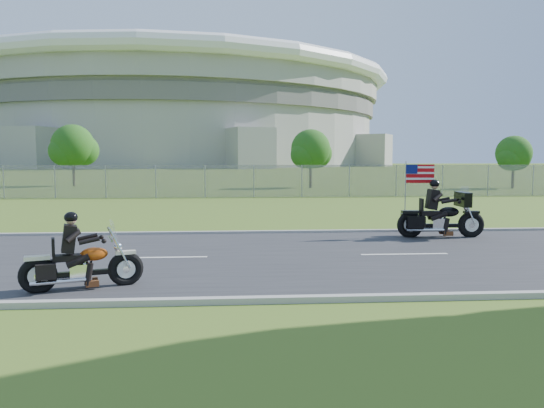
{
  "coord_description": "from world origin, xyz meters",
  "views": [
    {
      "loc": [
        -0.25,
        -12.78,
        2.44
      ],
      "look_at": [
        0.68,
        0.0,
        1.32
      ],
      "focal_mm": 35.0,
      "sensor_mm": 36.0,
      "label": 1
    }
  ],
  "objects": [
    {
      "name": "motorcycle_follow",
      "position": [
        6.02,
        2.78,
        0.61
      ],
      "size": [
        2.68,
        0.89,
        2.23
      ],
      "rotation": [
        0.0,
        0.0,
        -0.05
      ],
      "color": "black",
      "rests_on": "ground"
    },
    {
      "name": "ground",
      "position": [
        0.0,
        0.0,
        0.0
      ],
      "size": [
        420.0,
        420.0,
        0.0
      ],
      "primitive_type": "plane",
      "color": "#3D561B",
      "rests_on": "ground"
    },
    {
      "name": "stadium",
      "position": [
        -20.0,
        170.0,
        15.58
      ],
      "size": [
        140.4,
        140.4,
        29.2
      ],
      "color": "#A3A099",
      "rests_on": "ground"
    },
    {
      "name": "motorcycle_lead",
      "position": [
        -3.05,
        -2.98,
        0.47
      ],
      "size": [
        2.13,
        0.99,
        1.48
      ],
      "rotation": [
        0.0,
        0.0,
        0.33
      ],
      "color": "black",
      "rests_on": "ground"
    },
    {
      "name": "tree_fence_far",
      "position": [
        22.04,
        28.03,
        2.64
      ],
      "size": [
        3.08,
        2.87,
        4.2
      ],
      "color": "#382316",
      "rests_on": "ground"
    },
    {
      "name": "tree_fence_mid",
      "position": [
        -13.95,
        34.04,
        3.3
      ],
      "size": [
        3.96,
        3.69,
        5.3
      ],
      "color": "#382316",
      "rests_on": "ground"
    },
    {
      "name": "tree_fence_near",
      "position": [
        6.04,
        30.04,
        2.97
      ],
      "size": [
        3.52,
        3.28,
        4.75
      ],
      "color": "#382316",
      "rests_on": "ground"
    },
    {
      "name": "fence",
      "position": [
        -5.0,
        20.0,
        1.0
      ],
      "size": [
        60.0,
        0.03,
        2.0
      ],
      "primitive_type": "cube",
      "color": "gray",
      "rests_on": "ground"
    },
    {
      "name": "curb_south",
      "position": [
        0.0,
        -4.05,
        0.05
      ],
      "size": [
        120.0,
        0.18,
        0.12
      ],
      "primitive_type": "cube",
      "color": "#9E9B93",
      "rests_on": "ground"
    },
    {
      "name": "curb_north",
      "position": [
        0.0,
        4.05,
        0.05
      ],
      "size": [
        120.0,
        0.18,
        0.12
      ],
      "primitive_type": "cube",
      "color": "#9E9B93",
      "rests_on": "ground"
    },
    {
      "name": "road",
      "position": [
        0.0,
        0.0,
        0.02
      ],
      "size": [
        120.0,
        8.0,
        0.04
      ],
      "primitive_type": "cube",
      "color": "#28282B",
      "rests_on": "ground"
    }
  ]
}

